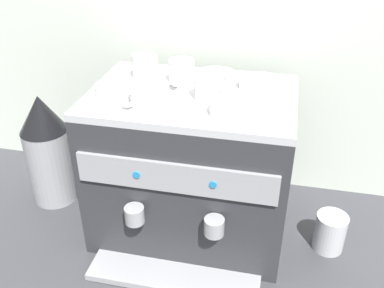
{
  "coord_description": "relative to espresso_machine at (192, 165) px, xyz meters",
  "views": [
    {
      "loc": [
        0.25,
        -1.12,
        1.0
      ],
      "look_at": [
        0.0,
        0.0,
        0.32
      ],
      "focal_mm": 40.22,
      "sensor_mm": 36.0,
      "label": 1
    }
  ],
  "objects": [
    {
      "name": "ceramic_cup_1",
      "position": [
        -0.12,
        -0.1,
        0.28
      ],
      "size": [
        0.08,
        0.1,
        0.06
      ],
      "color": "white",
      "rests_on": "espresso_machine"
    },
    {
      "name": "ceramic_cup_3",
      "position": [
        -0.05,
        0.07,
        0.28
      ],
      "size": [
        0.08,
        0.12,
        0.07
      ],
      "color": "white",
      "rests_on": "espresso_machine"
    },
    {
      "name": "ceramic_cup_0",
      "position": [
        0.05,
        -0.03,
        0.29
      ],
      "size": [
        0.09,
        0.1,
        0.08
      ],
      "color": "white",
      "rests_on": "espresso_machine"
    },
    {
      "name": "espresso_machine",
      "position": [
        0.0,
        0.0,
        0.0
      ],
      "size": [
        0.6,
        0.52,
        0.49
      ],
      "color": "#2D2D33",
      "rests_on": "ground_plane"
    },
    {
      "name": "ceramic_bowl_0",
      "position": [
        -0.21,
        -0.07,
        0.27
      ],
      "size": [
        0.11,
        0.11,
        0.04
      ],
      "color": "white",
      "rests_on": "espresso_machine"
    },
    {
      "name": "ceramic_bowl_1",
      "position": [
        0.19,
        0.08,
        0.26
      ],
      "size": [
        0.12,
        0.12,
        0.03
      ],
      "color": "white",
      "rests_on": "espresso_machine"
    },
    {
      "name": "tiled_backsplash_wall",
      "position": [
        0.0,
        0.32,
        0.3
      ],
      "size": [
        2.8,
        0.03,
        1.08
      ],
      "primitive_type": "cube",
      "color": "silver",
      "rests_on": "ground_plane"
    },
    {
      "name": "ground_plane",
      "position": [
        0.0,
        0.0,
        -0.24
      ],
      "size": [
        4.0,
        4.0,
        0.0
      ],
      "primitive_type": "plane",
      "color": "#38383D"
    },
    {
      "name": "ceramic_cup_2",
      "position": [
        -0.17,
        0.09,
        0.29
      ],
      "size": [
        0.08,
        0.12,
        0.08
      ],
      "color": "white",
      "rests_on": "espresso_machine"
    },
    {
      "name": "ceramic_bowl_2",
      "position": [
        0.06,
        0.07,
        0.27
      ],
      "size": [
        0.12,
        0.12,
        0.04
      ],
      "color": "white",
      "rests_on": "espresso_machine"
    },
    {
      "name": "milk_pitcher",
      "position": [
        0.45,
        -0.01,
        -0.18
      ],
      "size": [
        0.1,
        0.1,
        0.13
      ],
      "primitive_type": "cylinder",
      "color": "#B7B7BC",
      "rests_on": "ground_plane"
    },
    {
      "name": "coffee_grinder",
      "position": [
        -0.53,
        0.04,
        -0.04
      ],
      "size": [
        0.16,
        0.16,
        0.41
      ],
      "color": "#939399",
      "rests_on": "ground_plane"
    },
    {
      "name": "ceramic_bowl_3",
      "position": [
        0.13,
        -0.11,
        0.27
      ],
      "size": [
        0.11,
        0.11,
        0.04
      ],
      "color": "white",
      "rests_on": "espresso_machine"
    }
  ]
}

